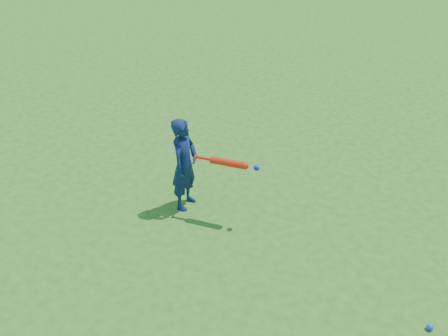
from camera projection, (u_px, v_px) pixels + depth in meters
ground at (195, 209)px, 6.15m from camera, size 80.00×80.00×0.00m
child at (184, 164)px, 5.92m from camera, size 0.29×0.44×1.17m
ground_ball_blue at (430, 327)px, 4.53m from camera, size 0.06×0.06×0.06m
bat_swing at (231, 163)px, 5.62m from camera, size 0.77×0.11×0.09m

